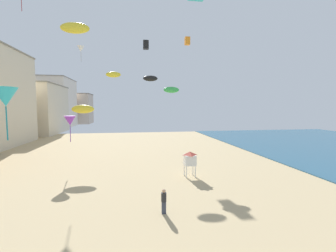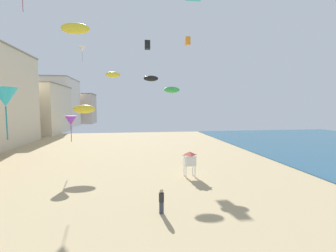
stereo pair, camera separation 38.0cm
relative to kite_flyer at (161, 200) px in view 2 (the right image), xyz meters
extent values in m
cube|color=beige|center=(-28.07, 51.51, 5.43)|extent=(14.07, 17.76, 12.70)
cube|color=gray|center=(-28.07, 51.51, 11.94)|extent=(14.35, 18.12, 0.30)
cube|color=silver|center=(-28.07, 72.19, 7.48)|extent=(10.03, 17.72, 16.79)
cube|color=gray|center=(-28.07, 72.19, 16.02)|extent=(10.23, 18.07, 0.30)
cube|color=#C6B29E|center=(-28.07, 89.74, 5.33)|extent=(17.66, 12.25, 12.50)
cube|color=slate|center=(-28.07, 89.74, 11.73)|extent=(18.01, 12.50, 0.30)
cube|color=#383D4C|center=(0.00, 0.00, -0.52)|extent=(0.28, 0.18, 0.80)
cylinder|color=#262628|center=(0.00, 0.00, 0.18)|extent=(0.34, 0.34, 0.60)
sphere|color=tan|center=(0.00, 0.00, 0.60)|extent=(0.24, 0.24, 0.24)
cylinder|color=white|center=(3.23, 7.07, -0.32)|extent=(0.10, 0.10, 1.20)
cylinder|color=white|center=(4.13, 7.07, -0.32)|extent=(0.10, 0.10, 1.20)
cylinder|color=white|center=(3.23, 7.97, -0.32)|extent=(0.10, 0.10, 1.20)
cylinder|color=white|center=(4.13, 7.97, -0.32)|extent=(0.10, 0.10, 1.20)
cube|color=white|center=(3.68, 7.52, 0.78)|extent=(1.10, 1.10, 1.00)
pyramid|color=#D14C3D|center=(3.68, 7.52, 1.46)|extent=(1.10, 1.10, 0.35)
ellipsoid|color=yellow|center=(-3.56, 6.99, 8.93)|extent=(1.32, 0.37, 0.51)
cone|color=purple|center=(-8.80, 12.68, 4.52)|extent=(1.29, 1.29, 1.06)
cylinder|color=#63278B|center=(-8.80, 12.68, 3.05)|extent=(0.07, 0.07, 1.88)
cone|color=white|center=(-8.73, 19.28, 13.99)|extent=(0.92, 0.92, 0.75)
cylinder|color=#A4A4A4|center=(-8.73, 19.28, 12.94)|extent=(0.05, 0.05, 1.33)
ellipsoid|color=green|center=(2.87, 13.62, 8.15)|extent=(1.93, 0.54, 0.75)
cube|color=orange|center=(4.33, 11.55, 13.47)|extent=(0.54, 0.54, 0.85)
cylinder|color=maroon|center=(-12.41, 10.78, 16.01)|extent=(0.05, 0.05, 1.34)
ellipsoid|color=black|center=(0.42, 14.94, 9.64)|extent=(1.84, 0.51, 0.72)
ellipsoid|color=yellow|center=(-7.38, 10.05, 13.78)|extent=(2.78, 0.77, 1.08)
cube|color=black|center=(0.66, 26.95, 16.93)|extent=(0.94, 0.94, 1.48)
cone|color=#2DB7CC|center=(-10.54, 3.08, 6.72)|extent=(1.61, 1.61, 1.32)
cylinder|color=teal|center=(-10.54, 3.08, 4.89)|extent=(0.09, 0.09, 2.35)
ellipsoid|color=yellow|center=(-7.96, 15.59, 5.79)|extent=(2.70, 0.75, 1.05)
camera|label=1|loc=(-2.02, -14.33, 5.99)|focal=24.55mm
camera|label=2|loc=(-1.64, -14.38, 5.99)|focal=24.55mm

